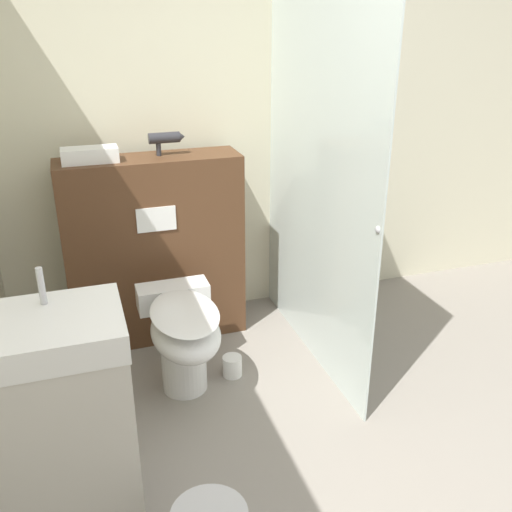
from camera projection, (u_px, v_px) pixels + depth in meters
name	position (u px, v px, depth m)	size (l,w,h in m)	color
wall_back	(218.00, 123.00, 3.52)	(8.00, 0.06, 2.50)	beige
partition_panel	(155.00, 250.00, 3.42)	(1.04, 0.31, 1.13)	#51331E
shower_glass	(316.00, 180.00, 3.05)	(0.04, 1.42, 2.11)	silver
toilet	(183.00, 334.00, 2.94)	(0.39, 0.67, 0.52)	white
sink_vanity	(62.00, 428.00, 2.11)	(0.52, 0.41, 1.07)	beige
hair_drier	(165.00, 139.00, 3.20)	(0.21, 0.06, 0.13)	#2D2D33
folded_towel	(90.00, 155.00, 3.07)	(0.30, 0.14, 0.08)	white
spare_toilet_roll	(232.00, 366.00, 3.19)	(0.11, 0.11, 0.12)	white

